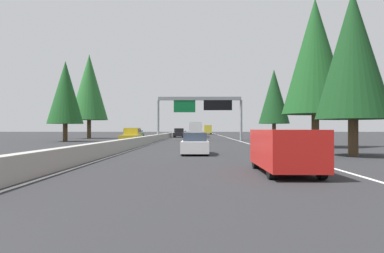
% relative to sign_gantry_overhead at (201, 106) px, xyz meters
% --- Properties ---
extents(ground_plane, '(320.00, 320.00, 0.00)m').
position_rel_sign_gantry_overhead_xyz_m(ground_plane, '(9.43, 6.03, -5.16)').
color(ground_plane, '#262628').
extents(median_barrier, '(180.00, 0.56, 0.90)m').
position_rel_sign_gantry_overhead_xyz_m(median_barrier, '(29.43, 6.33, -4.71)').
color(median_barrier, '#9E9B93').
rests_on(median_barrier, ground).
extents(shoulder_stripe_right, '(160.00, 0.16, 0.01)m').
position_rel_sign_gantry_overhead_xyz_m(shoulder_stripe_right, '(19.43, -5.49, -5.16)').
color(shoulder_stripe_right, silver).
rests_on(shoulder_stripe_right, ground).
extents(shoulder_stripe_median, '(160.00, 0.16, 0.01)m').
position_rel_sign_gantry_overhead_xyz_m(shoulder_stripe_median, '(19.43, 5.78, -5.16)').
color(shoulder_stripe_median, silver).
rests_on(shoulder_stripe_median, ground).
extents(sign_gantry_overhead, '(0.50, 12.68, 6.49)m').
position_rel_sign_gantry_overhead_xyz_m(sign_gantry_overhead, '(0.00, 0.00, 0.00)').
color(sign_gantry_overhead, gray).
rests_on(sign_gantry_overhead, ground).
extents(minivan_far_right, '(5.00, 1.95, 1.69)m').
position_rel_sign_gantry_overhead_xyz_m(minivan_far_right, '(-39.87, -2.96, -4.21)').
color(minivan_far_right, red).
rests_on(minivan_far_right, ground).
extents(sedan_distant_b, '(4.40, 1.80, 1.47)m').
position_rel_sign_gantry_overhead_xyz_m(sedan_distant_b, '(-29.25, 0.60, -4.48)').
color(sedan_distant_b, white).
rests_on(sedan_distant_b, ground).
extents(bus_near_right, '(11.50, 2.55, 3.10)m').
position_rel_sign_gantry_overhead_xyz_m(bus_near_right, '(24.37, 0.88, -3.45)').
color(bus_near_right, white).
rests_on(bus_near_right, ground).
extents(box_truck_far_left, '(8.50, 2.40, 2.95)m').
position_rel_sign_gantry_overhead_xyz_m(box_truck_far_left, '(63.79, -2.72, -3.55)').
color(box_truck_far_left, gold).
rests_on(box_truck_far_left, ground).
extents(pickup_far_center, '(5.60, 2.00, 1.86)m').
position_rel_sign_gantry_overhead_xyz_m(pickup_far_center, '(20.96, 4.33, -4.25)').
color(pickup_far_center, black).
rests_on(pickup_far_center, ground).
extents(oncoming_near, '(5.60, 2.00, 1.86)m').
position_rel_sign_gantry_overhead_xyz_m(oncoming_near, '(-7.11, 9.01, -4.25)').
color(oncoming_near, '#AD931E').
rests_on(oncoming_near, ground).
extents(oncoming_far, '(4.40, 1.80, 1.47)m').
position_rel_sign_gantry_overhead_xyz_m(oncoming_far, '(19.16, 12.44, -4.48)').
color(oncoming_far, '#2D6B38').
rests_on(oncoming_far, ground).
extents(conifer_right_foreground, '(4.68, 4.68, 10.63)m').
position_rel_sign_gantry_overhead_xyz_m(conifer_right_foreground, '(-30.70, -9.47, 1.29)').
color(conifer_right_foreground, '#4C3823').
rests_on(conifer_right_foreground, ground).
extents(conifer_right_near, '(6.25, 6.25, 14.21)m').
position_rel_sign_gantry_overhead_xyz_m(conifer_right_near, '(-19.20, -10.76, 3.48)').
color(conifer_right_near, '#4C3823').
rests_on(conifer_right_near, ground).
extents(conifer_right_mid, '(5.30, 5.30, 12.05)m').
position_rel_sign_gantry_overhead_xyz_m(conifer_right_mid, '(9.23, -12.76, 2.16)').
color(conifer_right_mid, '#4C3823').
rests_on(conifer_right_mid, ground).
extents(conifer_left_near, '(4.89, 4.89, 11.11)m').
position_rel_sign_gantry_overhead_xyz_m(conifer_left_near, '(-4.22, 18.67, 1.59)').
color(conifer_left_near, '#4C3823').
rests_on(conifer_left_near, ground).
extents(conifer_left_mid, '(6.78, 6.78, 15.41)m').
position_rel_sign_gantry_overhead_xyz_m(conifer_left_mid, '(12.35, 20.36, 4.21)').
color(conifer_left_mid, '#4C3823').
rests_on(conifer_left_mid, ground).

